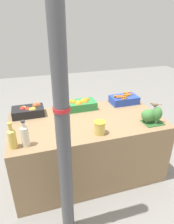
{
  "coord_description": "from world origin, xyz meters",
  "views": [
    {
      "loc": [
        -0.62,
        -2.01,
        1.9
      ],
      "look_at": [
        0.0,
        0.0,
        0.88
      ],
      "focal_mm": 32.0,
      "sensor_mm": 36.0,
      "label": 1
    }
  ],
  "objects_px": {
    "carrot_crate": "(124,99)",
    "broccoli_pile": "(151,115)",
    "sparrow_bird": "(155,104)",
    "juice_bottle_cloudy": "(25,135)",
    "juice_bottle_golden": "(12,138)",
    "pickle_jar": "(100,127)",
    "support_pole": "(62,123)",
    "orange_crate": "(81,104)",
    "apple_crate": "(29,111)"
  },
  "relations": [
    {
      "from": "orange_crate",
      "to": "carrot_crate",
      "type": "relative_size",
      "value": 1.0
    },
    {
      "from": "support_pole",
      "to": "broccoli_pile",
      "type": "xyz_separation_m",
      "value": [
        1.09,
        0.45,
        -0.32
      ]
    },
    {
      "from": "orange_crate",
      "to": "juice_bottle_cloudy",
      "type": "bearing_deg",
      "value": -138.14
    },
    {
      "from": "support_pole",
      "to": "broccoli_pile",
      "type": "distance_m",
      "value": 1.22
    },
    {
      "from": "juice_bottle_golden",
      "to": "juice_bottle_cloudy",
      "type": "distance_m",
      "value": 0.11
    },
    {
      "from": "apple_crate",
      "to": "pickle_jar",
      "type": "height_order",
      "value": "apple_crate"
    },
    {
      "from": "orange_crate",
      "to": "juice_bottle_golden",
      "type": "distance_m",
      "value": 1.06
    },
    {
      "from": "juice_bottle_cloudy",
      "to": "orange_crate",
      "type": "bearing_deg",
      "value": 41.86
    },
    {
      "from": "broccoli_pile",
      "to": "apple_crate",
      "type": "bearing_deg",
      "value": 155.26
    },
    {
      "from": "juice_bottle_cloudy",
      "to": "pickle_jar",
      "type": "height_order",
      "value": "juice_bottle_cloudy"
    },
    {
      "from": "carrot_crate",
      "to": "juice_bottle_cloudy",
      "type": "relative_size",
      "value": 1.43
    },
    {
      "from": "carrot_crate",
      "to": "juice_bottle_golden",
      "type": "bearing_deg",
      "value": -156.16
    },
    {
      "from": "apple_crate",
      "to": "broccoli_pile",
      "type": "bearing_deg",
      "value": -24.74
    },
    {
      "from": "apple_crate",
      "to": "juice_bottle_cloudy",
      "type": "distance_m",
      "value": 0.65
    },
    {
      "from": "sparrow_bird",
      "to": "pickle_jar",
      "type": "bearing_deg",
      "value": 30.76
    },
    {
      "from": "support_pole",
      "to": "pickle_jar",
      "type": "xyz_separation_m",
      "value": [
        0.45,
        0.41,
        -0.34
      ]
    },
    {
      "from": "apple_crate",
      "to": "juice_bottle_cloudy",
      "type": "height_order",
      "value": "juice_bottle_cloudy"
    },
    {
      "from": "orange_crate",
      "to": "pickle_jar",
      "type": "xyz_separation_m",
      "value": [
        0.02,
        -0.65,
        0.01
      ]
    },
    {
      "from": "carrot_crate",
      "to": "broccoli_pile",
      "type": "distance_m",
      "value": 0.61
    },
    {
      "from": "carrot_crate",
      "to": "sparrow_bird",
      "type": "distance_m",
      "value": 0.63
    },
    {
      "from": "support_pole",
      "to": "pickle_jar",
      "type": "distance_m",
      "value": 0.7
    },
    {
      "from": "apple_crate",
      "to": "carrot_crate",
      "type": "height_order",
      "value": "same"
    },
    {
      "from": "support_pole",
      "to": "broccoli_pile",
      "type": "bearing_deg",
      "value": 22.43
    },
    {
      "from": "carrot_crate",
      "to": "broccoli_pile",
      "type": "relative_size",
      "value": 1.55
    },
    {
      "from": "juice_bottle_golden",
      "to": "broccoli_pile",
      "type": "bearing_deg",
      "value": 1.51
    },
    {
      "from": "juice_bottle_golden",
      "to": "juice_bottle_cloudy",
      "type": "bearing_deg",
      "value": 0.0
    },
    {
      "from": "apple_crate",
      "to": "carrot_crate",
      "type": "distance_m",
      "value": 1.29
    },
    {
      "from": "apple_crate",
      "to": "carrot_crate",
      "type": "bearing_deg",
      "value": -0.05
    },
    {
      "from": "carrot_crate",
      "to": "broccoli_pile",
      "type": "xyz_separation_m",
      "value": [
        0.03,
        -0.61,
        0.04
      ]
    },
    {
      "from": "broccoli_pile",
      "to": "juice_bottle_cloudy",
      "type": "relative_size",
      "value": 0.92
    },
    {
      "from": "support_pole",
      "to": "juice_bottle_cloudy",
      "type": "distance_m",
      "value": 0.59
    },
    {
      "from": "broccoli_pile",
      "to": "juice_bottle_cloudy",
      "type": "bearing_deg",
      "value": -178.37
    },
    {
      "from": "carrot_crate",
      "to": "juice_bottle_golden",
      "type": "distance_m",
      "value": 1.61
    },
    {
      "from": "pickle_jar",
      "to": "sparrow_bird",
      "type": "xyz_separation_m",
      "value": [
        0.67,
        0.05,
        0.16
      ]
    },
    {
      "from": "support_pole",
      "to": "orange_crate",
      "type": "distance_m",
      "value": 1.19
    },
    {
      "from": "pickle_jar",
      "to": "juice_bottle_cloudy",
      "type": "bearing_deg",
      "value": 179.66
    },
    {
      "from": "carrot_crate",
      "to": "pickle_jar",
      "type": "bearing_deg",
      "value": -133.06
    },
    {
      "from": "juice_bottle_cloudy",
      "to": "sparrow_bird",
      "type": "xyz_separation_m",
      "value": [
        1.41,
        0.04,
        0.11
      ]
    },
    {
      "from": "broccoli_pile",
      "to": "pickle_jar",
      "type": "relative_size",
      "value": 1.76
    },
    {
      "from": "orange_crate",
      "to": "broccoli_pile",
      "type": "distance_m",
      "value": 0.9
    },
    {
      "from": "carrot_crate",
      "to": "support_pole",
      "type": "bearing_deg",
      "value": -135.05
    },
    {
      "from": "pickle_jar",
      "to": "support_pole",
      "type": "bearing_deg",
      "value": -137.97
    },
    {
      "from": "juice_bottle_cloudy",
      "to": "juice_bottle_golden",
      "type": "bearing_deg",
      "value": -180.0
    },
    {
      "from": "juice_bottle_cloudy",
      "to": "pickle_jar",
      "type": "distance_m",
      "value": 0.75
    },
    {
      "from": "broccoli_pile",
      "to": "juice_bottle_cloudy",
      "type": "xyz_separation_m",
      "value": [
        -1.38,
        -0.04,
        0.02
      ]
    },
    {
      "from": "broccoli_pile",
      "to": "sparrow_bird",
      "type": "relative_size",
      "value": 1.93
    },
    {
      "from": "orange_crate",
      "to": "pickle_jar",
      "type": "height_order",
      "value": "pickle_jar"
    },
    {
      "from": "sparrow_bird",
      "to": "juice_bottle_cloudy",
      "type": "bearing_deg",
      "value": 28.5
    },
    {
      "from": "orange_crate",
      "to": "juice_bottle_cloudy",
      "type": "distance_m",
      "value": 0.97
    },
    {
      "from": "juice_bottle_golden",
      "to": "pickle_jar",
      "type": "distance_m",
      "value": 0.86
    }
  ]
}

